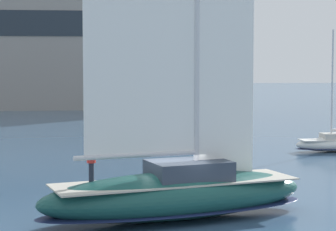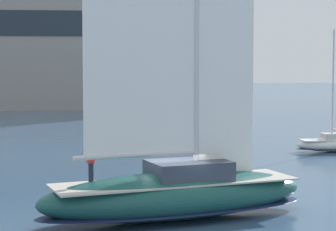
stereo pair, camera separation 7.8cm
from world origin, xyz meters
name	(u,v)px [view 1 (the left image)]	position (x,y,z in m)	size (l,w,h in m)	color
ground_plane	(176,219)	(0.00, 0.00, 0.00)	(400.00, 400.00, 0.00)	#385675
waterfront_building	(91,31)	(-4.28, 69.54, 10.99)	(33.18, 13.39, 21.88)	gray
sailboat_main	(176,189)	(0.02, 0.01, 1.19)	(11.54, 6.10, 15.26)	#194C47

